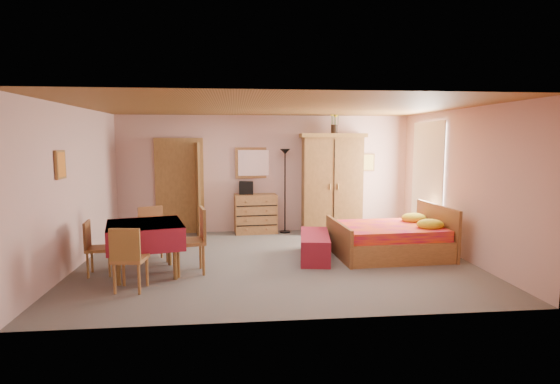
{
  "coord_description": "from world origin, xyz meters",
  "views": [
    {
      "loc": [
        -0.68,
        -7.26,
        2.06
      ],
      "look_at": [
        0.1,
        0.3,
        1.15
      ],
      "focal_mm": 28.0,
      "sensor_mm": 36.0,
      "label": 1
    }
  ],
  "objects": [
    {
      "name": "chair_south",
      "position": [
        -2.12,
        -1.26,
        0.45
      ],
      "size": [
        0.46,
        0.46,
        0.9
      ],
      "primitive_type": "cube",
      "rotation": [
        0.0,
        0.0,
        -0.12
      ],
      "color": "#A76E38",
      "rests_on": "floor"
    },
    {
      "name": "doorway",
      "position": [
        -1.9,
        2.47,
        1.02
      ],
      "size": [
        1.06,
        0.12,
        2.15
      ],
      "primitive_type": "cube",
      "color": "#9E6B35",
      "rests_on": "floor"
    },
    {
      "name": "ceiling",
      "position": [
        0.0,
        0.0,
        2.6
      ],
      "size": [
        6.5,
        6.5,
        0.0
      ],
      "primitive_type": "plane",
      "rotation": [
        3.14,
        0.0,
        0.0
      ],
      "color": "brown",
      "rests_on": "wall_back"
    },
    {
      "name": "wall_mirror",
      "position": [
        -0.24,
        2.5,
        1.55
      ],
      "size": [
        0.87,
        0.12,
        0.69
      ],
      "primitive_type": "cube",
      "rotation": [
        0.0,
        0.0,
        0.09
      ],
      "color": "white",
      "rests_on": "wall_back"
    },
    {
      "name": "bed",
      "position": [
        2.04,
        0.16,
        0.45
      ],
      "size": [
        2.0,
        1.61,
        0.89
      ],
      "primitive_type": "cube",
      "rotation": [
        0.0,
        0.0,
        0.05
      ],
      "color": "#BC1248",
      "rests_on": "floor"
    },
    {
      "name": "window",
      "position": [
        3.21,
        1.2,
        1.45
      ],
      "size": [
        0.08,
        1.4,
        1.95
      ],
      "primitive_type": "cube",
      "color": "white",
      "rests_on": "wall_right"
    },
    {
      "name": "floor",
      "position": [
        0.0,
        0.0,
        0.0
      ],
      "size": [
        6.5,
        6.5,
        0.0
      ],
      "primitive_type": "plane",
      "color": "#655E59",
      "rests_on": "ground"
    },
    {
      "name": "picture_back",
      "position": [
        2.35,
        2.47,
        1.55
      ],
      "size": [
        0.3,
        0.04,
        0.4
      ],
      "primitive_type": "cube",
      "color": "#D8BF59",
      "rests_on": "wall_back"
    },
    {
      "name": "chest_of_drawers",
      "position": [
        -0.24,
        2.29,
        0.43
      ],
      "size": [
        0.95,
        0.53,
        0.87
      ],
      "primitive_type": "cube",
      "rotation": [
        0.0,
        0.0,
        0.08
      ],
      "color": "brown",
      "rests_on": "floor"
    },
    {
      "name": "stereo",
      "position": [
        -0.44,
        2.32,
        1.01
      ],
      "size": [
        0.32,
        0.25,
        0.29
      ],
      "primitive_type": "cube",
      "rotation": [
        0.0,
        0.0,
        -0.07
      ],
      "color": "black",
      "rests_on": "chest_of_drawers"
    },
    {
      "name": "picture_left",
      "position": [
        -3.22,
        -0.6,
        1.7
      ],
      "size": [
        0.04,
        0.32,
        0.42
      ],
      "primitive_type": "cube",
      "color": "orange",
      "rests_on": "wall_left"
    },
    {
      "name": "wardrobe",
      "position": [
        1.44,
        2.16,
        1.1
      ],
      "size": [
        1.44,
        0.79,
        2.2
      ],
      "primitive_type": "cube",
      "rotation": [
        0.0,
        0.0,
        -0.05
      ],
      "color": "olive",
      "rests_on": "floor"
    },
    {
      "name": "bench",
      "position": [
        0.69,
        0.08,
        0.22
      ],
      "size": [
        0.67,
        1.36,
        0.43
      ],
      "primitive_type": "cube",
      "rotation": [
        0.0,
        0.0,
        -0.15
      ],
      "color": "maroon",
      "rests_on": "floor"
    },
    {
      "name": "wall_left",
      "position": [
        -3.25,
        0.0,
        1.3
      ],
      "size": [
        0.1,
        5.0,
        2.6
      ],
      "primitive_type": "cube",
      "color": "tan",
      "rests_on": "floor"
    },
    {
      "name": "sunflower_vase",
      "position": [
        1.49,
        2.19,
        2.46
      ],
      "size": [
        0.23,
        0.23,
        0.53
      ],
      "primitive_type": "cube",
      "rotation": [
        0.0,
        0.0,
        -0.08
      ],
      "color": "yellow",
      "rests_on": "wardrobe"
    },
    {
      "name": "dining_table",
      "position": [
        -2.06,
        -0.56,
        0.4
      ],
      "size": [
        1.32,
        1.32,
        0.8
      ],
      "primitive_type": "cube",
      "rotation": [
        0.0,
        0.0,
        0.24
      ],
      "color": "maroon",
      "rests_on": "floor"
    },
    {
      "name": "wall_right",
      "position": [
        3.25,
        0.0,
        1.3
      ],
      "size": [
        0.1,
        5.0,
        2.6
      ],
      "primitive_type": "cube",
      "color": "tan",
      "rests_on": "floor"
    },
    {
      "name": "chair_west",
      "position": [
        -2.75,
        -0.5,
        0.42
      ],
      "size": [
        0.42,
        0.42,
        0.84
      ],
      "primitive_type": "cube",
      "rotation": [
        0.0,
        0.0,
        -1.46
      ],
      "color": "#9F6E36",
      "rests_on": "floor"
    },
    {
      "name": "floor_lamp",
      "position": [
        0.41,
        2.27,
        0.93
      ],
      "size": [
        0.27,
        0.27,
        1.86
      ],
      "primitive_type": "cube",
      "rotation": [
        0.0,
        0.0,
        0.16
      ],
      "color": "black",
      "rests_on": "floor"
    },
    {
      "name": "wall_back",
      "position": [
        0.0,
        2.5,
        1.3
      ],
      "size": [
        6.5,
        0.1,
        2.6
      ],
      "primitive_type": "cube",
      "color": "tan",
      "rests_on": "floor"
    },
    {
      "name": "chair_north",
      "position": [
        -2.06,
        0.17,
        0.46
      ],
      "size": [
        0.56,
        0.56,
        0.92
      ],
      "primitive_type": "cube",
      "rotation": [
        0.0,
        0.0,
        3.58
      ],
      "color": "#9E6735",
      "rests_on": "floor"
    },
    {
      "name": "chair_east",
      "position": [
        -1.4,
        -0.56,
        0.51
      ],
      "size": [
        0.54,
        0.54,
        1.02
      ],
      "primitive_type": "cube",
      "rotation": [
        0.0,
        0.0,
        1.77
      ],
      "color": "olive",
      "rests_on": "floor"
    },
    {
      "name": "wall_front",
      "position": [
        0.0,
        -2.5,
        1.3
      ],
      "size": [
        6.5,
        0.1,
        2.6
      ],
      "primitive_type": "cube",
      "color": "tan",
      "rests_on": "floor"
    }
  ]
}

